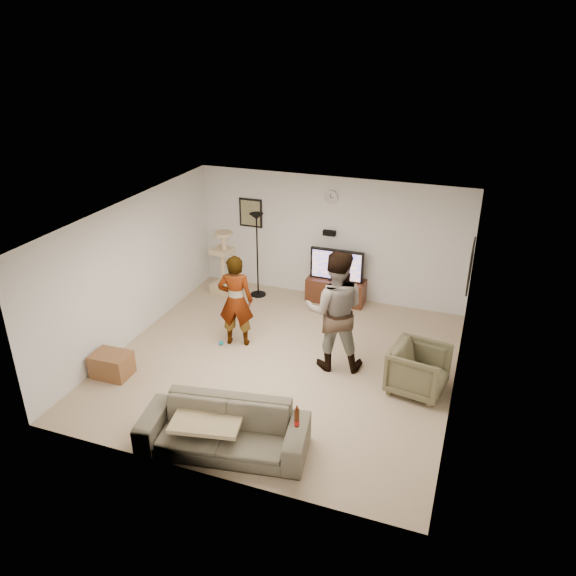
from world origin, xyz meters
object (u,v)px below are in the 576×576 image
(beer_bottle, at_px, (297,418))
(armchair, at_px, (418,370))
(cat_tree, at_px, (223,262))
(person_left, at_px, (236,301))
(tv_stand, at_px, (336,291))
(tv, at_px, (337,265))
(person_right, at_px, (335,311))
(floor_lamp, at_px, (257,256))
(side_table, at_px, (112,365))
(sofa, at_px, (224,429))

(beer_bottle, relative_size, armchair, 0.30)
(cat_tree, xyz_separation_m, person_left, (1.16, -1.84, 0.15))
(armchair, bearing_deg, beer_bottle, 161.33)
(beer_bottle, height_order, armchair, beer_bottle)
(cat_tree, xyz_separation_m, beer_bottle, (3.15, -4.40, 0.09))
(tv_stand, distance_m, tv, 0.56)
(tv_stand, bearing_deg, beer_bottle, -80.22)
(tv_stand, height_order, tv, tv)
(tv, bearing_deg, person_right, -75.37)
(beer_bottle, bearing_deg, person_right, 95.10)
(person_right, bearing_deg, beer_bottle, 81.49)
(tv_stand, xyz_separation_m, cat_tree, (-2.34, -0.35, 0.43))
(floor_lamp, xyz_separation_m, side_table, (-1.03, -3.55, -0.68))
(sofa, xyz_separation_m, armchair, (2.19, 2.20, 0.05))
(tv_stand, bearing_deg, cat_tree, -171.49)
(person_left, height_order, beer_bottle, person_left)
(side_table, bearing_deg, person_right, 24.92)
(sofa, xyz_separation_m, side_table, (-2.44, 0.95, -0.12))
(cat_tree, bearing_deg, person_right, -33.56)
(sofa, height_order, armchair, armchair)
(tv, bearing_deg, side_table, -124.68)
(tv, distance_m, person_left, 2.48)
(tv_stand, height_order, armchair, armchair)
(tv_stand, distance_m, armchair, 3.24)
(tv_stand, distance_m, side_table, 4.62)
(tv_stand, xyz_separation_m, floor_lamp, (-1.60, -0.25, 0.63))
(cat_tree, relative_size, armchair, 1.65)
(side_table, bearing_deg, cat_tree, 85.18)
(person_left, relative_size, side_table, 2.81)
(person_left, height_order, sofa, person_left)
(tv_stand, bearing_deg, sofa, -92.30)
(side_table, bearing_deg, tv, 55.32)
(cat_tree, xyz_separation_m, sofa, (2.15, -4.40, -0.36))
(person_left, xyz_separation_m, person_right, (1.78, -0.11, 0.18))
(floor_lamp, height_order, person_left, floor_lamp)
(cat_tree, bearing_deg, beer_bottle, -54.35)
(tv, relative_size, armchair, 1.30)
(person_right, relative_size, armchair, 2.44)
(tv, bearing_deg, floor_lamp, -171.23)
(floor_lamp, relative_size, person_right, 0.87)
(sofa, height_order, beer_bottle, beer_bottle)
(sofa, distance_m, beer_bottle, 1.10)
(tv_stand, relative_size, armchair, 1.42)
(side_table, bearing_deg, armchair, 15.08)
(person_left, xyz_separation_m, sofa, (0.99, -2.56, -0.51))
(floor_lamp, relative_size, beer_bottle, 7.01)
(sofa, bearing_deg, beer_bottle, -9.42)
(tv, height_order, person_left, person_left)
(tv, height_order, sofa, tv)
(person_left, height_order, person_right, person_right)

